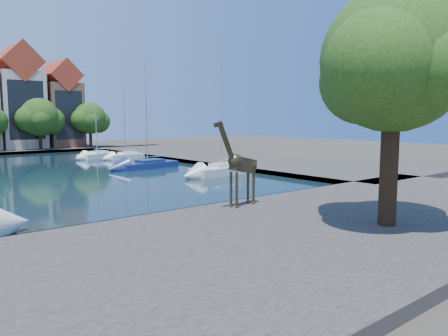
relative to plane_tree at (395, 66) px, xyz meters
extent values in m
plane|color=#38332B|center=(-7.62, 9.01, -7.67)|extent=(160.00, 160.00, 0.00)
cube|color=black|center=(-7.62, 33.01, -7.63)|extent=(38.00, 50.00, 0.08)
cube|color=#47433D|center=(-7.62, 2.01, -7.42)|extent=(50.00, 14.00, 0.50)
cube|color=#47433D|center=(17.38, 33.01, -7.42)|extent=(14.00, 52.00, 0.50)
cylinder|color=#332114|center=(-0.12, 0.01, -4.42)|extent=(0.80, 0.80, 5.50)
sphere|color=#1B4313|center=(-0.12, 0.01, 0.25)|extent=(6.40, 6.40, 6.40)
sphere|color=#1B4313|center=(1.80, 0.31, -0.39)|extent=(4.80, 4.80, 4.80)
sphere|color=#1B4313|center=(-1.88, -0.39, -0.07)|extent=(4.48, 4.48, 4.48)
cube|color=beige|center=(0.88, 65.01, -1.17)|extent=(6.37, 9.00, 12.00)
cube|color=maroon|center=(0.88, 65.01, 6.26)|extent=(6.43, 9.18, 6.43)
cube|color=black|center=(0.88, 60.53, -1.17)|extent=(5.20, 0.05, 9.00)
cube|color=brown|center=(7.38, 65.01, -1.92)|extent=(5.39, 9.00, 10.50)
cube|color=maroon|center=(7.38, 65.01, 4.54)|extent=(5.44, 9.18, 5.44)
cube|color=black|center=(7.38, 60.53, -1.92)|extent=(4.40, 0.05, 7.88)
cylinder|color=#332114|center=(2.38, 59.51, -5.57)|extent=(0.50, 0.50, 3.20)
sphere|color=#194012|center=(2.38, 59.51, -2.23)|extent=(5.80, 5.80, 5.80)
sphere|color=#194012|center=(4.12, 59.81, -2.81)|extent=(4.35, 4.35, 4.35)
sphere|color=#194012|center=(0.79, 59.11, -2.52)|extent=(4.06, 4.06, 4.06)
cylinder|color=#332114|center=(10.38, 59.51, -5.57)|extent=(0.50, 0.50, 3.20)
sphere|color=#194012|center=(10.38, 59.51, -2.41)|extent=(5.20, 5.20, 5.20)
sphere|color=#194012|center=(11.94, 59.81, -2.93)|extent=(3.90, 3.90, 3.90)
sphere|color=#194012|center=(8.95, 59.11, -2.67)|extent=(3.64, 3.64, 3.64)
cylinder|color=#372D1B|center=(-3.00, 7.18, -6.19)|extent=(0.15, 0.15, 1.96)
cylinder|color=#372D1B|center=(-3.06, 7.58, -6.19)|extent=(0.15, 0.15, 1.96)
cylinder|color=#372D1B|center=(-1.53, 7.41, -6.19)|extent=(0.15, 0.15, 1.96)
cylinder|color=#372D1B|center=(-1.59, 7.82, -6.19)|extent=(0.15, 0.15, 1.96)
cube|color=#372D1B|center=(-2.25, 7.51, -4.89)|extent=(1.95, 0.81, 1.14)
cylinder|color=#372D1B|center=(-3.62, 7.29, -3.62)|extent=(1.28, 0.47, 2.02)
cube|color=#372D1B|center=(-4.28, 7.18, -2.63)|extent=(0.56, 0.25, 0.31)
cube|color=silver|center=(6.98, 20.81, -7.10)|extent=(6.52, 2.78, 0.98)
cube|color=silver|center=(6.98, 20.81, -6.77)|extent=(2.91, 1.80, 0.54)
cylinder|color=#B2B2B7|center=(6.98, 20.81, -0.96)|extent=(0.13, 0.13, 11.74)
cube|color=navy|center=(4.38, 30.04, -7.19)|extent=(6.82, 3.07, 0.80)
cube|color=navy|center=(4.38, 30.04, -6.92)|extent=(3.06, 1.95, 0.44)
cylinder|color=#B2B2B7|center=(4.38, 30.04, -1.76)|extent=(0.11, 0.11, 10.41)
cube|color=white|center=(7.38, 41.10, -7.20)|extent=(5.20, 2.64, 0.79)
cube|color=white|center=(7.38, 41.10, -6.93)|extent=(2.36, 1.60, 0.44)
cylinder|color=#B2B2B7|center=(7.38, 41.10, -2.78)|extent=(0.11, 0.11, 8.38)
cube|color=white|center=(4.95, 44.34, -7.18)|extent=(5.65, 3.91, 0.83)
cube|color=white|center=(4.95, 44.34, -6.90)|extent=(2.67, 2.16, 0.46)
cylinder|color=#B2B2B7|center=(4.95, 44.34, -3.60)|extent=(0.11, 0.11, 6.69)
camera|label=1|loc=(-18.30, -10.42, -2.27)|focal=35.00mm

